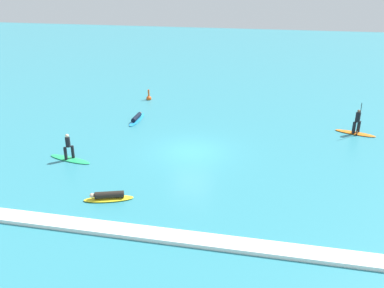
# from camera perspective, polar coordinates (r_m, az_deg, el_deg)

# --- Properties ---
(ground_plane) EXTENTS (120.00, 120.00, 0.00)m
(ground_plane) POSITION_cam_1_polar(r_m,az_deg,el_deg) (25.62, 0.00, -1.03)
(ground_plane) COLOR teal
(ground_plane) RESTS_ON ground
(surfer_on_orange_board) EXTENTS (2.75, 1.46, 2.35)m
(surfer_on_orange_board) POSITION_cam_1_polar(r_m,az_deg,el_deg) (30.40, 21.81, 2.11)
(surfer_on_orange_board) COLOR orange
(surfer_on_orange_board) RESTS_ON ground_plane
(surfer_on_green_board) EXTENTS (2.97, 1.30, 1.65)m
(surfer_on_green_board) POSITION_cam_1_polar(r_m,az_deg,el_deg) (25.40, -16.64, -1.34)
(surfer_on_green_board) COLOR #23B266
(surfer_on_green_board) RESTS_ON ground_plane
(surfer_on_blue_board) EXTENTS (0.62, 3.03, 0.41)m
(surfer_on_blue_board) POSITION_cam_1_polar(r_m,az_deg,el_deg) (31.27, -7.67, 3.55)
(surfer_on_blue_board) COLOR #1E8CD1
(surfer_on_blue_board) RESTS_ON ground_plane
(surfer_on_yellow_board) EXTENTS (2.50, 1.38, 0.45)m
(surfer_on_yellow_board) POSITION_cam_1_polar(r_m,az_deg,el_deg) (20.71, -11.52, -7.17)
(surfer_on_yellow_board) COLOR yellow
(surfer_on_yellow_board) RESTS_ON ground_plane
(marker_buoy) EXTENTS (0.45, 0.45, 1.01)m
(marker_buoy) POSITION_cam_1_polar(r_m,az_deg,el_deg) (36.27, -6.00, 6.39)
(marker_buoy) COLOR #E55119
(marker_buoy) RESTS_ON ground_plane
(wave_crest) EXTENTS (19.15, 0.90, 0.18)m
(wave_crest) POSITION_cam_1_polar(r_m,az_deg,el_deg) (17.94, -6.03, -12.27)
(wave_crest) COLOR white
(wave_crest) RESTS_ON ground_plane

